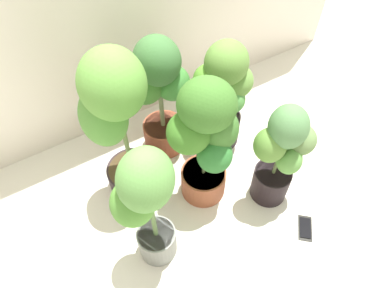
# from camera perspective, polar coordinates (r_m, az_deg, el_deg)

# --- Properties ---
(ground_plane) EXTENTS (8.00, 8.00, 0.00)m
(ground_plane) POSITION_cam_1_polar(r_m,az_deg,el_deg) (1.91, 2.71, -10.26)
(ground_plane) COLOR silver
(ground_plane) RESTS_ON ground
(potted_plant_center) EXTENTS (0.41, 0.36, 0.79)m
(potted_plant_center) POSITION_cam_1_polar(r_m,az_deg,el_deg) (1.60, 2.29, 0.85)
(potted_plant_center) COLOR #9A4E32
(potted_plant_center) RESTS_ON ground
(potted_plant_front_left) EXTENTS (0.34, 0.30, 0.77)m
(potted_plant_front_left) POSITION_cam_1_polar(r_m,az_deg,el_deg) (1.40, -7.67, -9.69)
(potted_plant_front_left) COLOR gray
(potted_plant_front_left) RESTS_ON ground
(potted_plant_front_right) EXTENTS (0.37, 0.27, 0.66)m
(potted_plant_front_right) POSITION_cam_1_polar(r_m,az_deg,el_deg) (1.71, 14.49, -1.65)
(potted_plant_front_right) COLOR black
(potted_plant_front_right) RESTS_ON ground
(potted_plant_back_right) EXTENTS (0.37, 0.31, 0.71)m
(potted_plant_back_right) POSITION_cam_1_polar(r_m,az_deg,el_deg) (1.90, 5.29, 8.62)
(potted_plant_back_right) COLOR #292024
(potted_plant_back_right) RESTS_ON ground
(potted_plant_back_left) EXTENTS (0.36, 0.33, 0.91)m
(potted_plant_back_left) POSITION_cam_1_polar(r_m,az_deg,el_deg) (1.59, -12.42, 4.00)
(potted_plant_back_left) COLOR #2D2126
(potted_plant_back_left) RESTS_ON ground
(potted_plant_back_center) EXTENTS (0.41, 0.33, 0.77)m
(potted_plant_back_center) POSITION_cam_1_polar(r_m,az_deg,el_deg) (1.85, -5.48, 8.54)
(potted_plant_back_center) COLOR #9A4B32
(potted_plant_back_center) RESTS_ON ground
(cell_phone) EXTENTS (0.15, 0.15, 0.01)m
(cell_phone) POSITION_cam_1_polar(r_m,az_deg,el_deg) (1.94, 18.25, -13.08)
(cell_phone) COLOR black
(cell_phone) RESTS_ON ground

